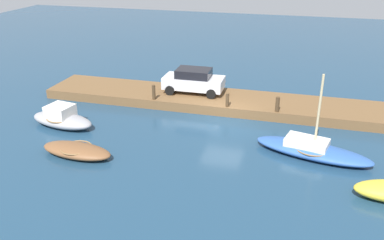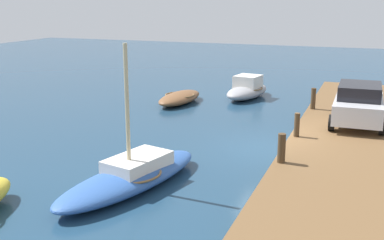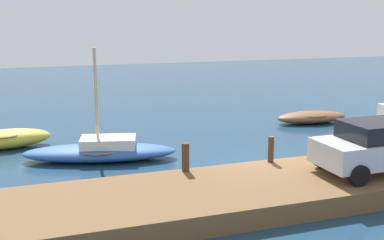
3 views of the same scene
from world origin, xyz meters
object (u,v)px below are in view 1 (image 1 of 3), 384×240
sailboat_blue (312,149)px  rowboat_brown (77,150)px  mooring_post_mid_west (227,100)px  mooring_post_mid_east (154,92)px  motorboat_grey (62,118)px  mooring_post_west (277,104)px  parked_car (194,80)px

sailboat_blue → rowboat_brown: sailboat_blue is taller
mooring_post_mid_west → mooring_post_mid_east: bearing=0.0°
mooring_post_mid_east → motorboat_grey: bearing=44.7°
motorboat_grey → mooring_post_west: size_ratio=4.65×
sailboat_blue → mooring_post_mid_east: size_ratio=6.33×
mooring_post_west → parked_car: bearing=-19.3°
mooring_post_mid_west → sailboat_blue: bearing=141.5°
mooring_post_west → mooring_post_mid_west: mooring_post_west is taller
parked_car → rowboat_brown: bearing=68.0°
sailboat_blue → mooring_post_west: size_ratio=6.66×
motorboat_grey → mooring_post_mid_west: 10.09m
sailboat_blue → rowboat_brown: size_ratio=1.55×
rowboat_brown → mooring_post_mid_east: bearing=-96.8°
sailboat_blue → motorboat_grey: (14.35, 0.08, 0.12)m
mooring_post_west → mooring_post_mid_east: size_ratio=0.95×
motorboat_grey → rowboat_brown: (-2.75, 3.11, -0.19)m
mooring_post_mid_west → motorboat_grey: bearing=24.8°
motorboat_grey → parked_car: (-6.41, -6.26, 0.97)m
mooring_post_west → mooring_post_mid_west: size_ratio=1.04×
motorboat_grey → mooring_post_mid_west: (-9.14, -4.22, 0.56)m
sailboat_blue → rowboat_brown: bearing=28.9°
sailboat_blue → motorboat_grey: sailboat_blue is taller
rowboat_brown → mooring_post_mid_east: mooring_post_mid_east is taller
rowboat_brown → mooring_post_mid_east: 7.53m
sailboat_blue → parked_car: size_ratio=1.52×
mooring_post_west → mooring_post_mid_east: mooring_post_mid_east is taller
motorboat_grey → mooring_post_mid_east: size_ratio=4.42×
motorboat_grey → rowboat_brown: 4.16m
mooring_post_west → sailboat_blue: bearing=117.1°
parked_car → mooring_post_mid_west: bearing=142.6°
rowboat_brown → mooring_post_mid_west: size_ratio=4.47×
rowboat_brown → mooring_post_west: bearing=-137.5°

